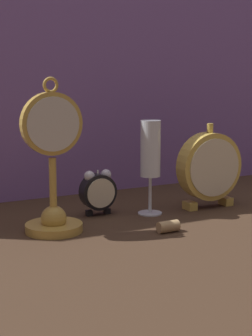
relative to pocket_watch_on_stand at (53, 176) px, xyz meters
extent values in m
plane|color=#422D1E|center=(0.17, -0.04, -0.11)|extent=(4.00, 4.00, 0.00)
cube|color=#8460A8|center=(0.17, 0.28, 0.24)|extent=(1.32, 0.01, 0.70)
cylinder|color=gold|center=(0.00, 0.00, -0.10)|extent=(0.11, 0.11, 0.02)
sphere|color=gold|center=(0.00, 0.00, -0.08)|extent=(0.05, 0.05, 0.05)
cylinder|color=gold|center=(0.00, 0.00, -0.03)|extent=(0.01, 0.01, 0.13)
cylinder|color=gold|center=(0.00, 0.00, 0.10)|extent=(0.12, 0.02, 0.12)
cylinder|color=beige|center=(0.00, -0.01, 0.10)|extent=(0.10, 0.00, 0.10)
torus|color=gold|center=(0.00, 0.00, 0.17)|extent=(0.03, 0.01, 0.03)
cube|color=black|center=(0.11, 0.08, -0.10)|extent=(0.01, 0.01, 0.01)
cube|color=black|center=(0.15, 0.08, -0.10)|extent=(0.01, 0.01, 0.01)
cylinder|color=black|center=(0.13, 0.08, -0.06)|extent=(0.08, 0.03, 0.08)
cylinder|color=beige|center=(0.13, 0.06, -0.06)|extent=(0.06, 0.00, 0.06)
sphere|color=silver|center=(0.11, 0.08, -0.02)|extent=(0.02, 0.02, 0.02)
sphere|color=silver|center=(0.15, 0.08, -0.02)|extent=(0.02, 0.02, 0.02)
cylinder|color=silver|center=(0.13, 0.08, -0.02)|extent=(0.00, 0.00, 0.01)
cube|color=gold|center=(0.32, 0.02, -0.10)|extent=(0.02, 0.03, 0.02)
cube|color=gold|center=(0.42, 0.02, -0.10)|extent=(0.02, 0.03, 0.02)
cylinder|color=gold|center=(0.37, 0.02, -0.01)|extent=(0.15, 0.04, 0.15)
cylinder|color=beige|center=(0.37, 0.00, -0.01)|extent=(0.13, 0.00, 0.13)
cylinder|color=gold|center=(0.37, 0.02, 0.07)|extent=(0.01, 0.01, 0.02)
cylinder|color=silver|center=(0.23, 0.03, -0.10)|extent=(0.05, 0.05, 0.01)
cylinder|color=silver|center=(0.23, 0.03, -0.06)|extent=(0.01, 0.01, 0.08)
cylinder|color=white|center=(0.23, 0.03, 0.03)|extent=(0.04, 0.04, 0.12)
cylinder|color=#E5D17F|center=(0.23, 0.03, 0.01)|extent=(0.04, 0.04, 0.08)
cylinder|color=tan|center=(0.19, -0.10, -0.10)|extent=(0.04, 0.02, 0.02)
camera|label=1|loc=(-0.35, -0.98, 0.20)|focal=60.00mm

